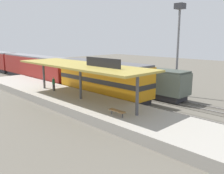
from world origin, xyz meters
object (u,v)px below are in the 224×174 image
object	(u,v)px
freight_car	(144,81)
locomotive	(102,79)
person_waiting	(54,83)
platform_bench	(117,111)
passenger_carriage_front	(35,67)
light_mast	(179,30)

from	to	relation	value
freight_car	locomotive	bearing A→B (deg)	145.85
person_waiting	freight_car	bearing A→B (deg)	-38.40
platform_bench	person_waiting	xyz separation A→B (m)	(1.46, 12.70, 0.51)
passenger_carriage_front	light_mast	xyz separation A→B (m)	(7.80, -23.88, 6.08)
passenger_carriage_front	freight_car	distance (m)	21.62
freight_car	light_mast	world-z (taller)	light_mast
platform_bench	freight_car	size ratio (longest dim) A/B	0.14
light_mast	platform_bench	bearing A→B (deg)	-168.92
locomotive	person_waiting	bearing A→B (deg)	137.75
platform_bench	light_mast	distance (m)	15.73
locomotive	passenger_carriage_front	distance (m)	18.00
passenger_carriage_front	light_mast	world-z (taller)	light_mast
locomotive	passenger_carriage_front	world-z (taller)	locomotive
passenger_carriage_front	person_waiting	xyz separation A→B (m)	(-4.54, -13.88, -0.46)
platform_bench	passenger_carriage_front	size ratio (longest dim) A/B	0.08
passenger_carriage_front	freight_car	xyz separation A→B (m)	(4.60, -21.12, -0.34)
light_mast	freight_car	bearing A→B (deg)	139.25
platform_bench	locomotive	world-z (taller)	locomotive
locomotive	person_waiting	distance (m)	6.16
passenger_carriage_front	person_waiting	distance (m)	14.61
freight_car	person_waiting	bearing A→B (deg)	141.60
platform_bench	locomotive	bearing A→B (deg)	55.04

